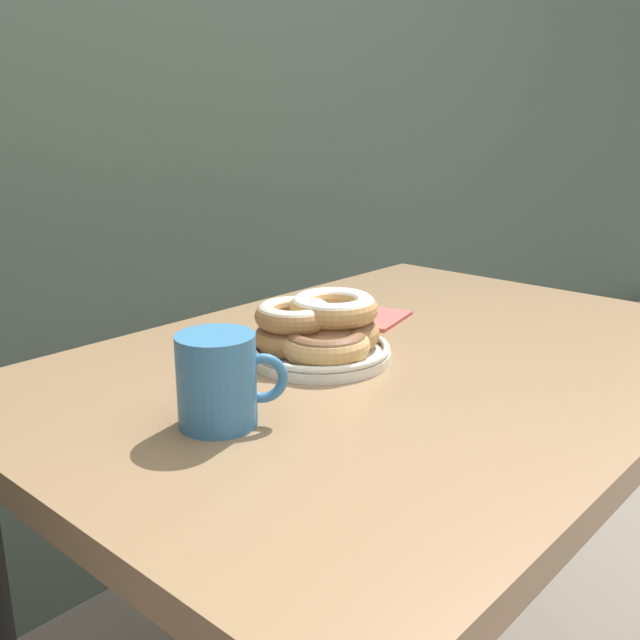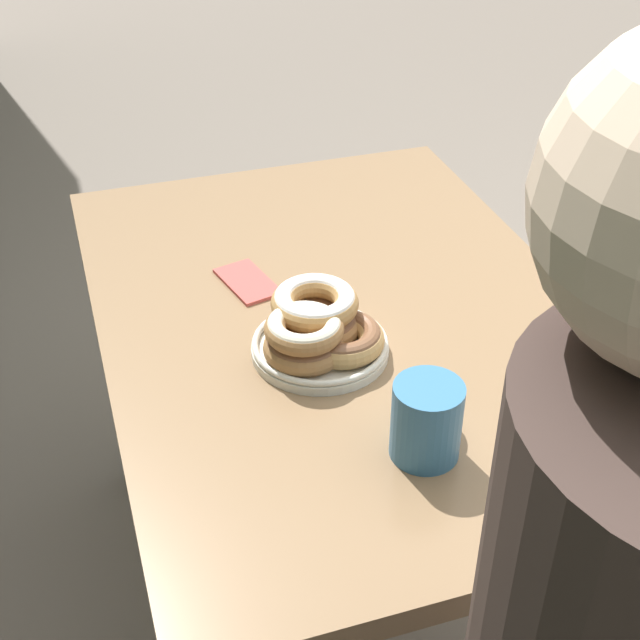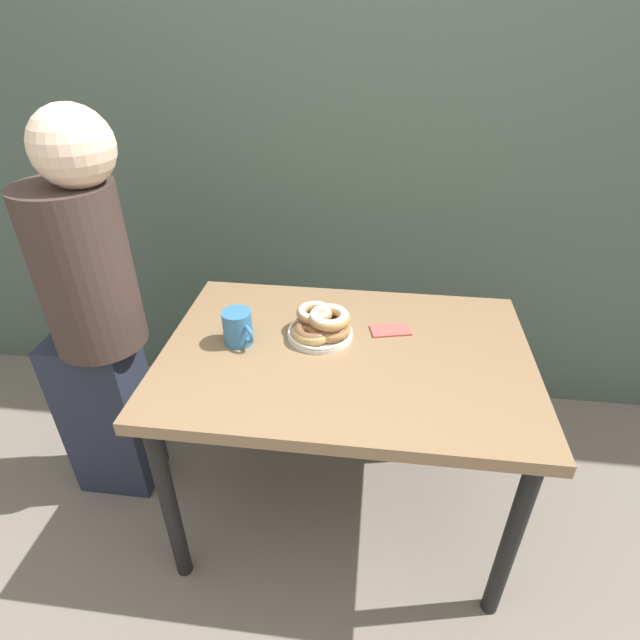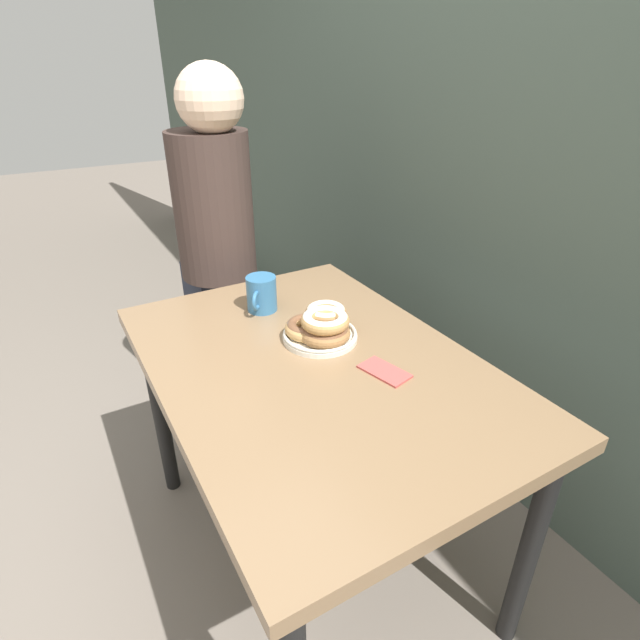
% 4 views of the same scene
% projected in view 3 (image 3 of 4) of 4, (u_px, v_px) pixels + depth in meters
% --- Properties ---
extents(ground_plane, '(14.00, 14.00, 0.00)m').
position_uv_depth(ground_plane, '(331.00, 602.00, 1.59)').
color(ground_plane, '#70665B').
extents(wall_back, '(8.00, 0.05, 2.60)m').
position_uv_depth(wall_back, '(367.00, 104.00, 1.83)').
color(wall_back, '#47564C').
rests_on(wall_back, ground_plane).
extents(dining_table, '(1.11, 0.77, 0.72)m').
position_uv_depth(dining_table, '(346.00, 372.00, 1.56)').
color(dining_table, '#846647').
rests_on(dining_table, ground_plane).
extents(donut_plate, '(0.22, 0.23, 0.09)m').
position_uv_depth(donut_plate, '(321.00, 324.00, 1.56)').
color(donut_plate, silver).
rests_on(donut_plate, dining_table).
extents(coffee_mug, '(0.11, 0.10, 0.11)m').
position_uv_depth(coffee_mug, '(238.00, 327.00, 1.52)').
color(coffee_mug, teal).
rests_on(coffee_mug, dining_table).
extents(person_figure, '(0.38, 0.29, 1.40)m').
position_uv_depth(person_figure, '(94.00, 324.00, 1.62)').
color(person_figure, '#232838').
rests_on(person_figure, ground_plane).
extents(napkin, '(0.14, 0.10, 0.01)m').
position_uv_depth(napkin, '(390.00, 330.00, 1.60)').
color(napkin, '#BC4C47').
rests_on(napkin, dining_table).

